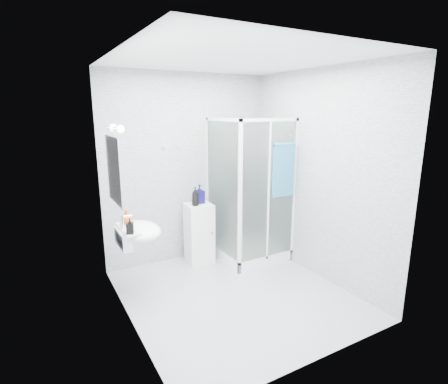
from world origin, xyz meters
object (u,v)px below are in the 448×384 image
shampoo_bottle_b (199,194)px  soap_dispenser_black (130,226)px  storage_cabinet (199,233)px  soap_dispenser_orange (127,217)px  shower_enclosure (248,229)px  wall_basin (137,232)px  hand_towel (284,169)px  shampoo_bottle_a (195,196)px

shampoo_bottle_b → soap_dispenser_black: bearing=-145.3°
storage_cabinet → soap_dispenser_black: 1.47m
storage_cabinet → soap_dispenser_orange: (-1.10, -0.47, 0.52)m
soap_dispenser_orange → soap_dispenser_black: bearing=-98.2°
shampoo_bottle_b → soap_dispenser_black: (-1.17, -0.81, -0.03)m
shower_enclosure → shampoo_bottle_b: shower_enclosure is taller
wall_basin → shampoo_bottle_b: (1.05, 0.62, 0.18)m
shower_enclosure → shampoo_bottle_b: size_ratio=7.63×
soap_dispenser_orange → hand_towel: bearing=-5.6°
shower_enclosure → storage_cabinet: 0.69m
soap_dispenser_black → wall_basin: bearing=57.9°
storage_cabinet → shampoo_bottle_a: bearing=-140.3°
soap_dispenser_orange → shampoo_bottle_a: bearing=22.2°
storage_cabinet → hand_towel: (0.92, -0.67, 0.94)m
shower_enclosure → soap_dispenser_black: size_ratio=12.19×
wall_basin → soap_dispenser_orange: (-0.08, 0.11, 0.15)m
shower_enclosure → wall_basin: 1.72m
storage_cabinet → shower_enclosure: bearing=-18.3°
hand_towel → shower_enclosure: bearing=125.3°
shower_enclosure → shampoo_bottle_b: bearing=153.0°
shower_enclosure → storage_cabinet: (-0.63, 0.27, -0.03)m
storage_cabinet → soap_dispenser_black: bearing=-141.5°
shampoo_bottle_b → shampoo_bottle_a: bearing=-139.1°
shower_enclosure → wall_basin: (-1.66, -0.32, 0.35)m
wall_basin → hand_towel: (1.94, -0.09, 0.56)m
shampoo_bottle_b → soap_dispenser_black: size_ratio=1.60×
hand_towel → soap_dispenser_black: hand_towel is taller
shower_enclosure → shampoo_bottle_a: (-0.70, 0.22, 0.52)m
storage_cabinet → shampoo_bottle_a: size_ratio=3.24×
hand_towel → shampoo_bottle_a: (-0.99, 0.62, -0.38)m
storage_cabinet → shampoo_bottle_b: (0.03, 0.04, 0.55)m
shower_enclosure → hand_towel: bearing=-54.7°
soap_dispenser_orange → storage_cabinet: bearing=23.2°
wall_basin → storage_cabinet: 1.23m
shower_enclosure → shampoo_bottle_a: size_ratio=7.70×
shampoo_bottle_b → soap_dispenser_black: 1.43m
shampoo_bottle_a → soap_dispenser_orange: size_ratio=1.56×
soap_dispenser_black → shampoo_bottle_b: bearing=34.7°
soap_dispenser_orange → soap_dispenser_black: 0.31m
shower_enclosure → soap_dispenser_orange: bearing=-173.3°
wall_basin → shampoo_bottle_b: shampoo_bottle_b is taller
wall_basin → soap_dispenser_black: size_ratio=3.41×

